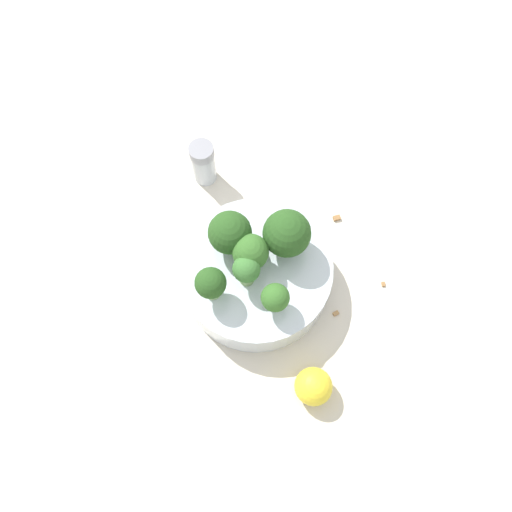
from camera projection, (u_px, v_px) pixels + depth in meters
name	position (u px, v px, depth m)	size (l,w,h in m)	color
ground_plane	(256.00, 281.00, 0.65)	(3.00, 3.00, 0.00)	beige
bowl	(256.00, 274.00, 0.62)	(0.19, 0.19, 0.05)	silver
broccoli_floret_0	(275.00, 298.00, 0.56)	(0.03, 0.03, 0.05)	#7A9E5B
broccoli_floret_1	(251.00, 252.00, 0.57)	(0.04, 0.04, 0.06)	#7A9E5B
broccoli_floret_2	(211.00, 284.00, 0.56)	(0.04, 0.04, 0.05)	#8EB770
broccoli_floret_3	(287.00, 234.00, 0.57)	(0.06, 0.06, 0.07)	#8EB770
broccoli_floret_4	(230.00, 233.00, 0.58)	(0.05, 0.05, 0.06)	#7A9E5B
broccoli_floret_5	(243.00, 268.00, 0.57)	(0.03, 0.03, 0.05)	#7A9E5B
pepper_shaker	(203.00, 163.00, 0.68)	(0.03, 0.03, 0.07)	#B2B7BC
lemon_wedge	(313.00, 386.00, 0.58)	(0.04, 0.04, 0.04)	yellow
almond_crumb_0	(289.00, 208.00, 0.69)	(0.01, 0.01, 0.01)	tan
almond_crumb_1	(337.00, 217.00, 0.68)	(0.01, 0.01, 0.01)	olive
almond_crumb_2	(336.00, 313.00, 0.63)	(0.01, 0.01, 0.01)	#AD7F4C
almond_crumb_3	(384.00, 284.00, 0.65)	(0.01, 0.00, 0.01)	olive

